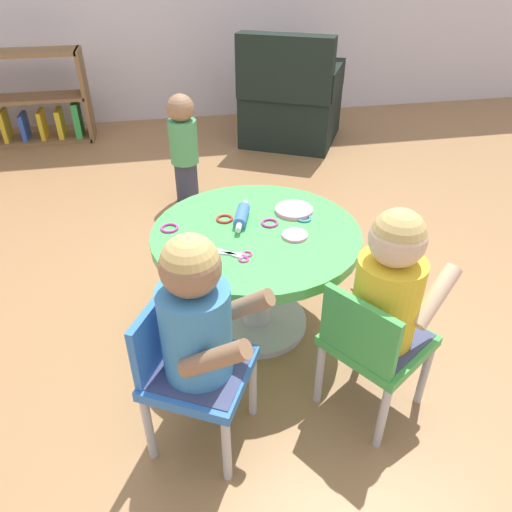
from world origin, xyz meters
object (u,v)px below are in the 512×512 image
at_px(armchair_dark, 291,103).
at_px(rolling_pin, 242,216).
at_px(child_chair_left, 189,368).
at_px(bookshelf_low, 29,104).
at_px(toddler_standing, 184,147).
at_px(child_chair_right, 372,344).
at_px(craft_table, 256,257).
at_px(seated_child_left, 196,315).
at_px(craft_scissors, 238,255).
at_px(seated_child_right, 390,284).

bearing_deg(armchair_dark, rolling_pin, -109.90).
height_order(child_chair_left, bookshelf_low, bookshelf_low).
height_order(toddler_standing, rolling_pin, toddler_standing).
height_order(bookshelf_low, rolling_pin, bookshelf_low).
relative_size(child_chair_right, bookshelf_low, 0.58).
relative_size(child_chair_left, rolling_pin, 2.37).
bearing_deg(rolling_pin, armchair_dark, 70.10).
relative_size(child_chair_left, child_chair_right, 1.00).
xyz_separation_m(craft_table, child_chair_right, (0.29, -0.51, -0.04)).
relative_size(child_chair_left, toddler_standing, 0.80).
distance_m(seated_child_left, craft_scissors, 0.40).
xyz_separation_m(child_chair_left, bookshelf_low, (-1.01, 3.05, -0.00)).
relative_size(bookshelf_low, craft_scissors, 6.58).
bearing_deg(toddler_standing, seated_child_right, -73.31).
xyz_separation_m(toddler_standing, rolling_pin, (0.16, -1.16, 0.14)).
relative_size(craft_table, child_chair_right, 1.52).
relative_size(child_chair_left, craft_scissors, 3.79).
distance_m(seated_child_right, craft_scissors, 0.53).
distance_m(seated_child_left, seated_child_right, 0.60).
height_order(seated_child_left, child_chair_right, seated_child_left).
distance_m(child_chair_right, craft_scissors, 0.55).
distance_m(bookshelf_low, rolling_pin, 2.79).
bearing_deg(seated_child_left, seated_child_right, 2.71).
relative_size(seated_child_right, craft_scissors, 3.61).
distance_m(bookshelf_low, craft_scissors, 2.98).
distance_m(seated_child_left, toddler_standing, 1.77).
height_order(armchair_dark, craft_scissors, armchair_dark).
xyz_separation_m(child_chair_left, armchair_dark, (1.02, 2.65, 0.00)).
height_order(armchair_dark, toddler_standing, armchair_dark).
bearing_deg(bookshelf_low, toddler_standing, -49.21).
bearing_deg(craft_table, child_chair_left, -121.88).
relative_size(craft_table, seated_child_left, 1.59).
xyz_separation_m(child_chair_left, toddler_standing, (0.11, 1.74, 0.05)).
xyz_separation_m(seated_child_right, rolling_pin, (-0.36, 0.57, -0.03)).
bearing_deg(craft_scissors, seated_child_right, -37.99).
bearing_deg(craft_scissors, seated_child_left, -116.75).
bearing_deg(armchair_dark, child_chair_left, -111.01).
height_order(child_chair_right, craft_scissors, child_chair_right).
relative_size(seated_child_left, child_chair_right, 0.95).
bearing_deg(child_chair_right, craft_scissors, 137.85).
distance_m(child_chair_right, bookshelf_low, 3.46).
distance_m(craft_table, bookshelf_low, 2.87).
relative_size(craft_table, bookshelf_low, 0.87).
height_order(rolling_pin, craft_scissors, rolling_pin).
distance_m(child_chair_left, seated_child_right, 0.67).
distance_m(child_chair_left, seated_child_left, 0.23).
height_order(craft_table, seated_child_right, seated_child_right).
distance_m(seated_child_right, toddler_standing, 1.82).
xyz_separation_m(toddler_standing, craft_scissors, (0.10, -1.41, 0.12)).
distance_m(child_chair_right, rolling_pin, 0.71).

